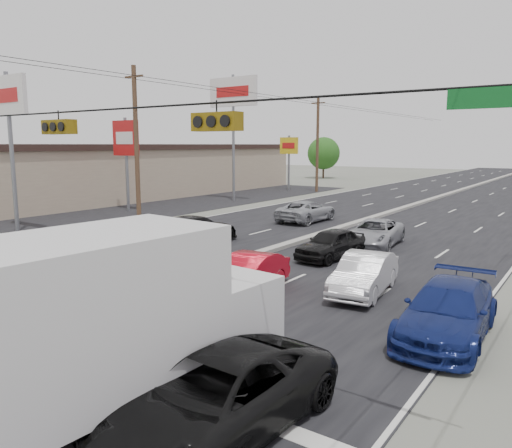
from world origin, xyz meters
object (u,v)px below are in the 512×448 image
object	(u,v)px
utility_pole_left_c	(317,144)
queue_car_c	(374,233)
tree_left_far	(324,153)
oncoming_far	(307,211)
pole_sign_far	(289,150)
oncoming_near	(195,230)
red_sedan	(248,274)
black_suv	(218,397)
queue_car_d	(448,312)
queue_car_b	(364,274)
pole_sign_billboard	(233,100)
pole_sign_mid	(126,143)
utility_pole_left_b	(136,143)
queue_car_a	(331,244)
tan_sedan	(39,320)
box_truck	(116,322)
pole_sign_near	(8,108)

from	to	relation	value
utility_pole_left_c	queue_car_c	distance (m)	29.22
tree_left_far	oncoming_far	distance (m)	43.37
pole_sign_far	tree_left_far	size ratio (longest dim) A/B	0.98
tree_left_far	pole_sign_far	bearing A→B (deg)	-73.30
pole_sign_far	oncoming_near	size ratio (longest dim) A/B	1.19
oncoming_far	red_sedan	bearing A→B (deg)	112.87
black_suv	queue_car_d	distance (m)	7.16
pole_sign_far	queue_car_b	size ratio (longest dim) A/B	1.47
pole_sign_billboard	pole_sign_mid	bearing A→B (deg)	-104.04
utility_pole_left_b	utility_pole_left_c	size ratio (longest dim) A/B	1.00
queue_car_b	oncoming_far	xyz separation A→B (m)	(-9.43, 12.95, 0.02)
queue_car_a	pole_sign_billboard	bearing A→B (deg)	145.05
tan_sedan	black_suv	distance (m)	6.06
utility_pole_left_c	tan_sedan	distance (m)	43.35
tree_left_far	tan_sedan	distance (m)	65.24
queue_car_c	oncoming_near	xyz separation A→B (m)	(-7.67, -4.72, 0.08)
queue_car_b	pole_sign_mid	bearing A→B (deg)	149.94
pole_sign_far	box_truck	world-z (taller)	pole_sign_far
tree_left_far	black_suv	xyz separation A→B (m)	(29.45, -61.22, -3.02)
pole_sign_far	queue_car_a	xyz separation A→B (m)	(19.00, -27.86, -3.74)
queue_car_d	oncoming_far	distance (m)	20.04
queue_car_a	queue_car_d	xyz separation A→B (m)	(6.60, -6.53, 0.05)
utility_pole_left_b	black_suv	bearing A→B (deg)	-39.11
box_truck	tan_sedan	bearing A→B (deg)	171.45
queue_car_a	oncoming_far	bearing A→B (deg)	131.99
tree_left_far	black_suv	distance (m)	68.00
utility_pole_left_b	black_suv	size ratio (longest dim) A/B	2.01
tree_left_far	box_truck	world-z (taller)	tree_left_far
box_truck	red_sedan	world-z (taller)	box_truck
red_sedan	queue_car_c	size ratio (longest dim) A/B	0.84
box_truck	utility_pole_left_b	bearing A→B (deg)	141.54
utility_pole_left_b	pole_sign_mid	world-z (taller)	utility_pole_left_b
utility_pole_left_c	queue_car_d	size ratio (longest dim) A/B	2.02
queue_car_b	oncoming_far	world-z (taller)	oncoming_far
pole_sign_near	queue_car_c	distance (m)	21.12
pole_sign_billboard	red_sedan	distance (m)	29.35
pole_sign_mid	pole_sign_far	world-z (taller)	pole_sign_mid
box_truck	queue_car_c	bearing A→B (deg)	100.94
utility_pole_left_c	oncoming_far	size ratio (longest dim) A/B	2.02
tree_left_far	pole_sign_near	bearing A→B (deg)	-82.33
tree_left_far	red_sedan	distance (m)	59.67
pole_sign_billboard	queue_car_b	size ratio (longest dim) A/B	2.69
red_sedan	oncoming_far	world-z (taller)	oncoming_far
box_truck	red_sedan	distance (m)	8.15
oncoming_far	tan_sedan	bearing A→B (deg)	102.64
utility_pole_left_b	pole_sign_billboard	world-z (taller)	pole_sign_billboard
pole_sign_far	box_truck	distance (m)	47.05
utility_pole_left_c	pole_sign_near	bearing A→B (deg)	-94.47
utility_pole_left_b	red_sedan	world-z (taller)	utility_pole_left_b
oncoming_near	black_suv	bearing A→B (deg)	135.31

